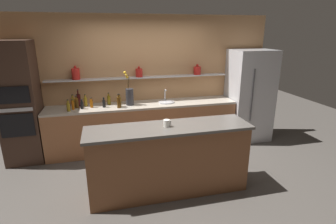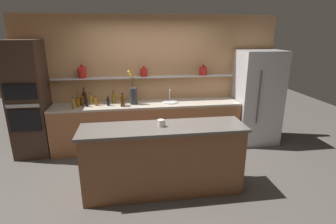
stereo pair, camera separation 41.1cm
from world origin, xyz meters
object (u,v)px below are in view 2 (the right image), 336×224
(bottle_oil_0, at_px, (79,100))
(bottle_spirit_8, at_px, (82,101))
(bottle_oil_6, at_px, (91,100))
(oven_tower, at_px, (29,100))
(sink_fixture, at_px, (170,101))
(bottle_oil_5, at_px, (114,99))
(refrigerator, at_px, (257,98))
(bottle_wine_11, at_px, (84,98))
(bottle_sauce_7, at_px, (96,101))
(flower_vase, at_px, (133,95))
(bottle_sauce_10, at_px, (78,103))
(bottle_oil_4, at_px, (123,100))
(bottle_sauce_3, at_px, (87,103))
(bottle_oil_1, at_px, (73,104))
(coffee_mug, at_px, (161,123))
(bottle_spirit_9, at_px, (122,101))
(bottle_sauce_2, at_px, (108,102))

(bottle_oil_0, relative_size, bottle_spirit_8, 1.01)
(bottle_oil_6, bearing_deg, oven_tower, -174.77)
(sink_fixture, xyz_separation_m, bottle_spirit_8, (-1.70, 0.03, 0.07))
(bottle_oil_5, distance_m, bottle_oil_6, 0.43)
(refrigerator, distance_m, bottle_wine_11, 3.50)
(bottle_oil_0, relative_size, bottle_sauce_7, 1.25)
(refrigerator, xyz_separation_m, bottle_spirit_8, (-3.52, 0.08, 0.05))
(flower_vase, height_order, sink_fixture, flower_vase)
(bottle_oil_6, xyz_separation_m, bottle_sauce_10, (-0.21, -0.17, -0.01))
(refrigerator, xyz_separation_m, bottle_oil_4, (-2.74, -0.03, 0.05))
(bottle_sauce_7, height_order, bottle_sauce_10, bottle_sauce_10)
(bottle_sauce_3, xyz_separation_m, bottle_oil_5, (0.49, 0.18, 0.02))
(bottle_oil_1, bearing_deg, coffee_mug, -44.79)
(bottle_spirit_8, bearing_deg, bottle_oil_1, -122.19)
(bottle_sauce_3, relative_size, bottle_sauce_10, 0.94)
(bottle_sauce_3, bearing_deg, refrigerator, 0.32)
(bottle_oil_4, xyz_separation_m, bottle_spirit_9, (-0.02, -0.08, 0.01))
(sink_fixture, relative_size, bottle_sauce_2, 1.68)
(bottle_spirit_8, bearing_deg, bottle_oil_4, -7.80)
(bottle_spirit_8, bearing_deg, bottle_sauce_2, -9.52)
(bottle_oil_0, height_order, bottle_sauce_2, bottle_oil_0)
(sink_fixture, distance_m, bottle_sauce_2, 1.21)
(bottle_sauce_2, xyz_separation_m, bottle_wine_11, (-0.46, 0.19, 0.04))
(refrigerator, bearing_deg, coffee_mug, -144.76)
(oven_tower, height_order, sink_fixture, oven_tower)
(refrigerator, bearing_deg, flower_vase, 179.23)
(oven_tower, height_order, bottle_spirit_8, oven_tower)
(bottle_sauce_7, bearing_deg, refrigerator, -0.56)
(refrigerator, relative_size, bottle_sauce_3, 10.63)
(sink_fixture, bearing_deg, bottle_oil_0, 176.51)
(bottle_oil_4, distance_m, bottle_spirit_8, 0.79)
(bottle_sauce_2, bearing_deg, sink_fixture, 2.57)
(bottle_sauce_2, bearing_deg, bottle_oil_4, -4.82)
(bottle_sauce_3, height_order, bottle_sauce_10, bottle_sauce_10)
(bottle_oil_6, relative_size, coffee_mug, 2.20)
(refrigerator, bearing_deg, oven_tower, 179.53)
(oven_tower, distance_m, bottle_spirit_8, 0.94)
(oven_tower, bearing_deg, bottle_oil_5, 4.70)
(bottle_oil_1, distance_m, bottle_spirit_9, 0.89)
(bottle_oil_0, relative_size, bottle_sauce_2, 1.27)
(bottle_sauce_10, height_order, coffee_mug, coffee_mug)
(bottle_oil_4, bearing_deg, bottle_oil_0, 167.62)
(bottle_sauce_7, xyz_separation_m, bottle_sauce_10, (-0.32, -0.06, 0.00))
(bottle_spirit_9, bearing_deg, bottle_oil_5, 122.48)
(bottle_oil_0, distance_m, bottle_sauce_10, 0.19)
(oven_tower, height_order, bottle_sauce_2, oven_tower)
(bottle_oil_1, bearing_deg, bottle_oil_5, 21.65)
(oven_tower, distance_m, bottle_oil_6, 1.10)
(bottle_oil_4, bearing_deg, bottle_sauce_10, -179.97)
(refrigerator, distance_m, bottle_oil_0, 3.60)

